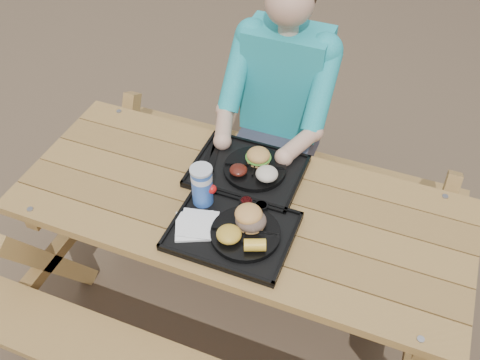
% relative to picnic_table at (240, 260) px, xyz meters
% --- Properties ---
extents(ground, '(60.00, 60.00, 0.00)m').
position_rel_picnic_table_xyz_m(ground, '(0.00, 0.00, -0.38)').
color(ground, '#999999').
rests_on(ground, ground).
extents(picnic_table, '(1.80, 1.49, 0.75)m').
position_rel_picnic_table_xyz_m(picnic_table, '(0.00, 0.00, 0.00)').
color(picnic_table, '#999999').
rests_on(picnic_table, ground).
extents(tray_near, '(0.45, 0.35, 0.02)m').
position_rel_picnic_table_xyz_m(tray_near, '(0.03, -0.15, 0.39)').
color(tray_near, black).
rests_on(tray_near, picnic_table).
extents(tray_far, '(0.45, 0.35, 0.02)m').
position_rel_picnic_table_xyz_m(tray_far, '(-0.03, 0.17, 0.39)').
color(tray_far, black).
rests_on(tray_far, picnic_table).
extents(plate_near, '(0.26, 0.26, 0.02)m').
position_rel_picnic_table_xyz_m(plate_near, '(0.08, -0.16, 0.41)').
color(plate_near, black).
rests_on(plate_near, tray_near).
extents(plate_far, '(0.26, 0.26, 0.02)m').
position_rel_picnic_table_xyz_m(plate_far, '(-0.00, 0.18, 0.41)').
color(plate_far, black).
rests_on(plate_far, tray_far).
extents(napkin_stack, '(0.19, 0.19, 0.02)m').
position_rel_picnic_table_xyz_m(napkin_stack, '(-0.11, -0.19, 0.40)').
color(napkin_stack, white).
rests_on(napkin_stack, tray_near).
extents(soda_cup, '(0.08, 0.08, 0.16)m').
position_rel_picnic_table_xyz_m(soda_cup, '(-0.13, -0.06, 0.48)').
color(soda_cup, '#1646A9').
rests_on(soda_cup, tray_near).
extents(condiment_bbq, '(0.05, 0.05, 0.03)m').
position_rel_picnic_table_xyz_m(condiment_bbq, '(0.03, -0.02, 0.41)').
color(condiment_bbq, '#310506').
rests_on(condiment_bbq, tray_near).
extents(condiment_mustard, '(0.05, 0.05, 0.03)m').
position_rel_picnic_table_xyz_m(condiment_mustard, '(0.10, -0.02, 0.41)').
color(condiment_mustard, gold).
rests_on(condiment_mustard, tray_near).
extents(sandwich, '(0.11, 0.11, 0.11)m').
position_rel_picnic_table_xyz_m(sandwich, '(0.09, -0.12, 0.47)').
color(sandwich, '#DA964C').
rests_on(sandwich, plate_near).
extents(mac_cheese, '(0.09, 0.09, 0.05)m').
position_rel_picnic_table_xyz_m(mac_cheese, '(0.04, -0.21, 0.44)').
color(mac_cheese, gold).
rests_on(mac_cheese, plate_near).
extents(corn_cob, '(0.10, 0.10, 0.05)m').
position_rel_picnic_table_xyz_m(corn_cob, '(0.14, -0.22, 0.44)').
color(corn_cob, yellow).
rests_on(corn_cob, plate_near).
extents(cutlery_far, '(0.07, 0.17, 0.01)m').
position_rel_picnic_table_xyz_m(cutlery_far, '(-0.19, 0.18, 0.40)').
color(cutlery_far, black).
rests_on(cutlery_far, tray_far).
extents(burger, '(0.10, 0.10, 0.09)m').
position_rel_picnic_table_xyz_m(burger, '(-0.00, 0.22, 0.46)').
color(burger, '#C58C45').
rests_on(burger, plate_far).
extents(baked_beans, '(0.07, 0.07, 0.03)m').
position_rel_picnic_table_xyz_m(baked_beans, '(-0.05, 0.12, 0.43)').
color(baked_beans, '#4C160F').
rests_on(baked_beans, plate_far).
extents(potato_salad, '(0.09, 0.09, 0.05)m').
position_rel_picnic_table_xyz_m(potato_salad, '(0.06, 0.13, 0.44)').
color(potato_salad, beige).
rests_on(potato_salad, plate_far).
extents(diner, '(0.48, 0.84, 1.28)m').
position_rel_picnic_table_xyz_m(diner, '(-0.05, 0.69, 0.27)').
color(diner, '#1AB8A2').
rests_on(diner, ground).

